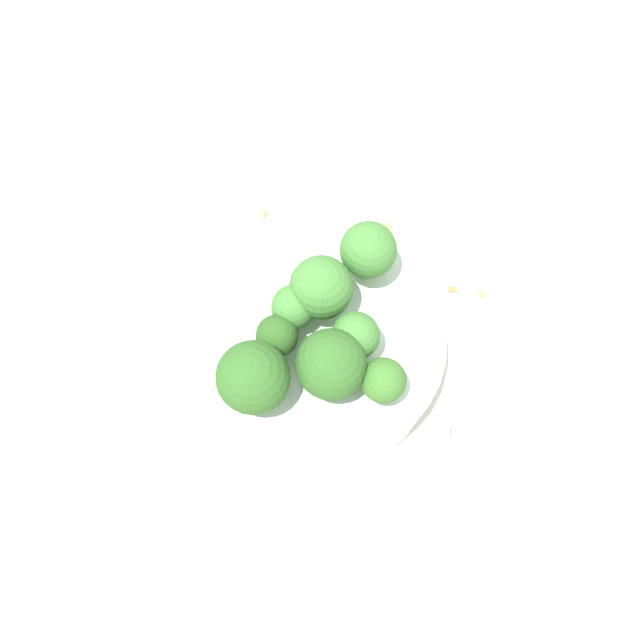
# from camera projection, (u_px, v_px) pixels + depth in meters

# --- Properties ---
(ground_plane) EXTENTS (3.00, 3.00, 0.00)m
(ground_plane) POSITION_uv_depth(u_px,v_px,m) (320.00, 354.00, 0.60)
(ground_plane) COLOR silver
(bowl) EXTENTS (0.22, 0.22, 0.05)m
(bowl) POSITION_uv_depth(u_px,v_px,m) (320.00, 345.00, 0.57)
(bowl) COLOR silver
(bowl) RESTS_ON ground_plane
(broccoli_floret_0) EXTENTS (0.05, 0.05, 0.06)m
(broccoli_floret_0) POSITION_uv_depth(u_px,v_px,m) (320.00, 288.00, 0.52)
(broccoli_floret_0) COLOR #84AD66
(broccoli_floret_0) RESTS_ON bowl
(broccoli_floret_1) EXTENTS (0.04, 0.04, 0.04)m
(broccoli_floret_1) POSITION_uv_depth(u_px,v_px,m) (277.00, 336.00, 0.52)
(broccoli_floret_1) COLOR #8EB770
(broccoli_floret_1) RESTS_ON bowl
(broccoli_floret_2) EXTENTS (0.06, 0.06, 0.07)m
(broccoli_floret_2) POSITION_uv_depth(u_px,v_px,m) (253.00, 377.00, 0.49)
(broccoli_floret_2) COLOR #8EB770
(broccoli_floret_2) RESTS_ON bowl
(broccoli_floret_3) EXTENTS (0.06, 0.06, 0.07)m
(broccoli_floret_3) POSITION_uv_depth(u_px,v_px,m) (331.00, 364.00, 0.50)
(broccoli_floret_3) COLOR #8EB770
(broccoli_floret_3) RESTS_ON bowl
(broccoli_floret_4) EXTENTS (0.05, 0.05, 0.06)m
(broccoli_floret_4) POSITION_uv_depth(u_px,v_px,m) (368.00, 251.00, 0.54)
(broccoli_floret_4) COLOR #8EB770
(broccoli_floret_4) RESTS_ON bowl
(broccoli_floret_5) EXTENTS (0.04, 0.04, 0.05)m
(broccoli_floret_5) POSITION_uv_depth(u_px,v_px,m) (355.00, 336.00, 0.51)
(broccoli_floret_5) COLOR #84AD66
(broccoli_floret_5) RESTS_ON bowl
(broccoli_floret_6) EXTENTS (0.04, 0.04, 0.05)m
(broccoli_floret_6) POSITION_uv_depth(u_px,v_px,m) (294.00, 307.00, 0.53)
(broccoli_floret_6) COLOR #8EB770
(broccoli_floret_6) RESTS_ON bowl
(broccoli_floret_7) EXTENTS (0.04, 0.04, 0.05)m
(broccoli_floret_7) POSITION_uv_depth(u_px,v_px,m) (383.00, 381.00, 0.50)
(broccoli_floret_7) COLOR #8EB770
(broccoli_floret_7) RESTS_ON bowl
(pepper_shaker) EXTENTS (0.04, 0.04, 0.06)m
(pepper_shaker) POSITION_uv_depth(u_px,v_px,m) (466.00, 440.00, 0.54)
(pepper_shaker) COLOR #B2B7BC
(pepper_shaker) RESTS_ON ground_plane
(almond_crumb_0) EXTENTS (0.01, 0.01, 0.01)m
(almond_crumb_0) POSITION_uv_depth(u_px,v_px,m) (263.00, 212.00, 0.65)
(almond_crumb_0) COLOR tan
(almond_crumb_0) RESTS_ON ground_plane
(almond_crumb_1) EXTENTS (0.01, 0.01, 0.01)m
(almond_crumb_1) POSITION_uv_depth(u_px,v_px,m) (390.00, 240.00, 0.64)
(almond_crumb_1) COLOR #AD7F4C
(almond_crumb_1) RESTS_ON ground_plane
(almond_crumb_2) EXTENTS (0.01, 0.01, 0.01)m
(almond_crumb_2) POSITION_uv_depth(u_px,v_px,m) (482.00, 294.00, 0.62)
(almond_crumb_2) COLOR #AD7F4C
(almond_crumb_2) RESTS_ON ground_plane
(almond_crumb_3) EXTENTS (0.01, 0.01, 0.01)m
(almond_crumb_3) POSITION_uv_depth(u_px,v_px,m) (387.00, 226.00, 0.64)
(almond_crumb_3) COLOR #AD7F4C
(almond_crumb_3) RESTS_ON ground_plane
(almond_crumb_4) EXTENTS (0.01, 0.01, 0.01)m
(almond_crumb_4) POSITION_uv_depth(u_px,v_px,m) (453.00, 289.00, 0.62)
(almond_crumb_4) COLOR olive
(almond_crumb_4) RESTS_ON ground_plane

